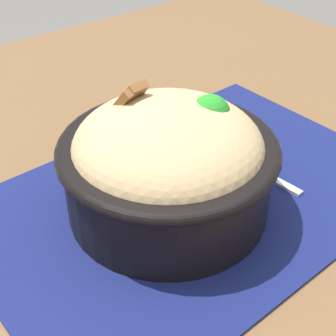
# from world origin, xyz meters

# --- Properties ---
(table) EXTENTS (1.04, 1.00, 0.73)m
(table) POSITION_xyz_m (0.00, 0.00, 0.66)
(table) COLOR brown
(table) RESTS_ON ground_plane
(placemat) EXTENTS (0.46, 0.32, 0.00)m
(placemat) POSITION_xyz_m (-0.02, -0.02, 0.73)
(placemat) COLOR #11194C
(placemat) RESTS_ON table
(bowl) EXTENTS (0.23, 0.23, 0.13)m
(bowl) POSITION_xyz_m (-0.05, -0.02, 0.79)
(bowl) COLOR black
(bowl) RESTS_ON placemat
(fork) EXTENTS (0.03, 0.14, 0.00)m
(fork) POSITION_xyz_m (0.07, -0.02, 0.73)
(fork) COLOR #B4B4B4
(fork) RESTS_ON placemat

